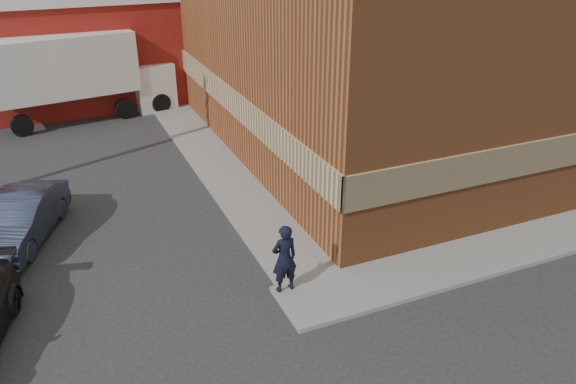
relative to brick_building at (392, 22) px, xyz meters
name	(u,v)px	position (x,y,z in m)	size (l,w,h in m)	color
ground	(288,286)	(-8.50, -9.00, -4.68)	(90.00, 90.00, 0.00)	#28282B
brick_building	(392,22)	(0.00, 0.00, 0.00)	(14.25, 18.25, 9.36)	#964F26
sidewalk_south	(538,240)	(-1.00, -9.90, -4.62)	(16.00, 1.80, 0.12)	gray
sidewalk_west	(210,157)	(-7.90, 0.00, -4.62)	(1.80, 18.00, 0.12)	gray
warehouse	(13,47)	(-14.50, 11.00, -1.87)	(16.30, 8.30, 5.60)	maroon
man	(284,258)	(-8.70, -9.25, -3.66)	(0.66, 0.43, 1.81)	black
sedan	(21,219)	(-14.60, -3.83, -4.00)	(1.45, 4.17, 1.37)	#2F384F
box_truck	(81,70)	(-11.74, 7.12, -2.42)	(8.22, 3.55, 3.93)	white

